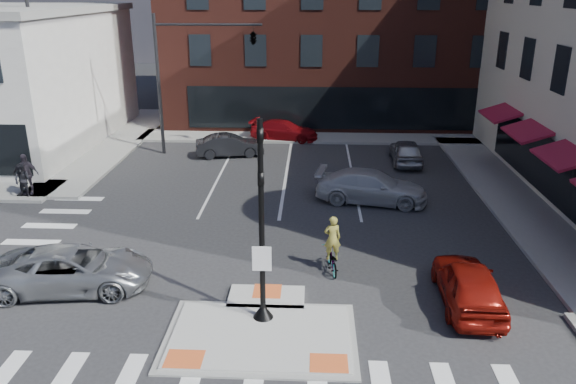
{
  "coord_description": "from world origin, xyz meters",
  "views": [
    {
      "loc": [
        1.4,
        -13.91,
        9.31
      ],
      "look_at": [
        0.47,
        6.1,
        2.0
      ],
      "focal_mm": 35.0,
      "sensor_mm": 36.0,
      "label": 1
    }
  ],
  "objects_px": {
    "silver_suv": "(72,269)",
    "white_pickup": "(371,187)",
    "bg_car_red": "(284,130)",
    "cyclist": "(332,253)",
    "red_sedan": "(468,284)",
    "bg_car_silver": "(406,151)",
    "pedestrian_b": "(26,174)",
    "pedestrian_a": "(22,180)",
    "bg_car_dark": "(230,145)"
  },
  "relations": [
    {
      "from": "bg_car_dark",
      "to": "white_pickup",
      "type": "bearing_deg",
      "value": -144.74
    },
    {
      "from": "white_pickup",
      "to": "cyclist",
      "type": "distance_m",
      "value": 7.13
    },
    {
      "from": "bg_car_red",
      "to": "pedestrian_b",
      "type": "relative_size",
      "value": 2.25
    },
    {
      "from": "bg_car_dark",
      "to": "cyclist",
      "type": "distance_m",
      "value": 15.06
    },
    {
      "from": "bg_car_dark",
      "to": "pedestrian_a",
      "type": "height_order",
      "value": "pedestrian_a"
    },
    {
      "from": "bg_car_dark",
      "to": "cyclist",
      "type": "height_order",
      "value": "cyclist"
    },
    {
      "from": "silver_suv",
      "to": "red_sedan",
      "type": "relative_size",
      "value": 1.21
    },
    {
      "from": "silver_suv",
      "to": "bg_car_red",
      "type": "height_order",
      "value": "silver_suv"
    },
    {
      "from": "white_pickup",
      "to": "pedestrian_b",
      "type": "height_order",
      "value": "pedestrian_b"
    },
    {
      "from": "bg_car_silver",
      "to": "cyclist",
      "type": "bearing_deg",
      "value": 72.25
    },
    {
      "from": "red_sedan",
      "to": "bg_car_red",
      "type": "relative_size",
      "value": 0.96
    },
    {
      "from": "cyclist",
      "to": "pedestrian_a",
      "type": "bearing_deg",
      "value": -33.04
    },
    {
      "from": "red_sedan",
      "to": "pedestrian_a",
      "type": "relative_size",
      "value": 2.67
    },
    {
      "from": "red_sedan",
      "to": "bg_car_silver",
      "type": "relative_size",
      "value": 1.06
    },
    {
      "from": "white_pickup",
      "to": "bg_car_red",
      "type": "height_order",
      "value": "white_pickup"
    },
    {
      "from": "red_sedan",
      "to": "white_pickup",
      "type": "relative_size",
      "value": 0.83
    },
    {
      "from": "red_sedan",
      "to": "cyclist",
      "type": "bearing_deg",
      "value": -24.17
    },
    {
      "from": "bg_car_dark",
      "to": "cyclist",
      "type": "bearing_deg",
      "value": -169.69
    },
    {
      "from": "bg_car_red",
      "to": "pedestrian_a",
      "type": "xyz_separation_m",
      "value": [
        -11.51,
        -11.5,
        0.3
      ]
    },
    {
      "from": "bg_car_red",
      "to": "pedestrian_a",
      "type": "bearing_deg",
      "value": 146.65
    },
    {
      "from": "silver_suv",
      "to": "pedestrian_b",
      "type": "height_order",
      "value": "pedestrian_b"
    },
    {
      "from": "bg_car_dark",
      "to": "pedestrian_b",
      "type": "bearing_deg",
      "value": 118.81
    },
    {
      "from": "white_pickup",
      "to": "bg_car_red",
      "type": "distance_m",
      "value": 11.95
    },
    {
      "from": "silver_suv",
      "to": "white_pickup",
      "type": "height_order",
      "value": "white_pickup"
    },
    {
      "from": "bg_car_red",
      "to": "pedestrian_b",
      "type": "xyz_separation_m",
      "value": [
        -11.51,
        -11.13,
        0.49
      ]
    },
    {
      "from": "silver_suv",
      "to": "bg_car_silver",
      "type": "xyz_separation_m",
      "value": [
        12.98,
        14.64,
        -0.03
      ]
    },
    {
      "from": "red_sedan",
      "to": "cyclist",
      "type": "distance_m",
      "value": 4.61
    },
    {
      "from": "white_pickup",
      "to": "bg_car_dark",
      "type": "bearing_deg",
      "value": 56.37
    },
    {
      "from": "bg_car_red",
      "to": "cyclist",
      "type": "height_order",
      "value": "cyclist"
    },
    {
      "from": "white_pickup",
      "to": "pedestrian_b",
      "type": "bearing_deg",
      "value": 99.97
    },
    {
      "from": "white_pickup",
      "to": "pedestrian_a",
      "type": "xyz_separation_m",
      "value": [
        -16.1,
        -0.47,
        0.2
      ]
    },
    {
      "from": "red_sedan",
      "to": "bg_car_dark",
      "type": "bearing_deg",
      "value": -57.06
    },
    {
      "from": "bg_car_dark",
      "to": "bg_car_silver",
      "type": "height_order",
      "value": "bg_car_silver"
    },
    {
      "from": "pedestrian_a",
      "to": "cyclist",
      "type": "bearing_deg",
      "value": -16.03
    },
    {
      "from": "red_sedan",
      "to": "pedestrian_a",
      "type": "xyz_separation_m",
      "value": [
        -18.26,
        8.39,
        0.22
      ]
    },
    {
      "from": "bg_car_silver",
      "to": "pedestrian_b",
      "type": "distance_m",
      "value": 19.65
    },
    {
      "from": "red_sedan",
      "to": "bg_car_red",
      "type": "height_order",
      "value": "red_sedan"
    },
    {
      "from": "bg_car_dark",
      "to": "pedestrian_a",
      "type": "relative_size",
      "value": 2.49
    },
    {
      "from": "silver_suv",
      "to": "bg_car_red",
      "type": "bearing_deg",
      "value": -23.51
    },
    {
      "from": "silver_suv",
      "to": "bg_car_dark",
      "type": "bearing_deg",
      "value": -17.24
    },
    {
      "from": "bg_car_silver",
      "to": "cyclist",
      "type": "relative_size",
      "value": 1.94
    },
    {
      "from": "bg_car_red",
      "to": "cyclist",
      "type": "bearing_deg",
      "value": -160.05
    },
    {
      "from": "white_pickup",
      "to": "cyclist",
      "type": "xyz_separation_m",
      "value": [
        -1.99,
        -6.85,
        -0.04
      ]
    },
    {
      "from": "pedestrian_a",
      "to": "pedestrian_b",
      "type": "relative_size",
      "value": 0.81
    },
    {
      "from": "bg_car_red",
      "to": "cyclist",
      "type": "xyz_separation_m",
      "value": [
        2.6,
        -17.88,
        0.06
      ]
    },
    {
      "from": "white_pickup",
      "to": "pedestrian_b",
      "type": "xyz_separation_m",
      "value": [
        -16.1,
        -0.09,
        0.39
      ]
    },
    {
      "from": "bg_car_red",
      "to": "bg_car_dark",
      "type": "bearing_deg",
      "value": 154.26
    },
    {
      "from": "pedestrian_b",
      "to": "red_sedan",
      "type": "bearing_deg",
      "value": -36.21
    },
    {
      "from": "bg_car_dark",
      "to": "red_sedan",
      "type": "bearing_deg",
      "value": -160.12
    },
    {
      "from": "bg_car_dark",
      "to": "bg_car_red",
      "type": "height_order",
      "value": "bg_car_dark"
    }
  ]
}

